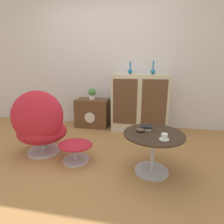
# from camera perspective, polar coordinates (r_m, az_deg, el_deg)

# --- Properties ---
(ground_plane) EXTENTS (12.00, 12.00, 0.00)m
(ground_plane) POSITION_cam_1_polar(r_m,az_deg,el_deg) (2.30, -9.81, -16.60)
(ground_plane) COLOR #A87542
(wall_back) EXTENTS (6.40, 0.06, 2.60)m
(wall_back) POSITION_cam_1_polar(r_m,az_deg,el_deg) (3.56, -1.21, 16.58)
(wall_back) COLOR silver
(wall_back) RESTS_ON ground_plane
(sideboard) EXTENTS (1.00, 0.46, 1.05)m
(sideboard) POSITION_cam_1_polar(r_m,az_deg,el_deg) (3.29, 8.98, 2.99)
(sideboard) COLOR beige
(sideboard) RESTS_ON ground_plane
(tv_console) EXTENTS (0.64, 0.39, 0.56)m
(tv_console) POSITION_cam_1_polar(r_m,az_deg,el_deg) (3.53, -6.36, -0.27)
(tv_console) COLOR brown
(tv_console) RESTS_ON ground_plane
(egg_chair) EXTENTS (0.80, 0.75, 0.92)m
(egg_chair) POSITION_cam_1_polar(r_m,az_deg,el_deg) (2.54, -22.46, -3.88)
(egg_chair) COLOR #B7B7BC
(egg_chair) RESTS_ON ground_plane
(ottoman) EXTENTS (0.44, 0.37, 0.26)m
(ottoman) POSITION_cam_1_polar(r_m,az_deg,el_deg) (2.32, -11.85, -11.12)
(ottoman) COLOR #B7B7BC
(ottoman) RESTS_ON ground_plane
(coffee_table) EXTENTS (0.66, 0.66, 0.48)m
(coffee_table) POSITION_cam_1_polar(r_m,az_deg,el_deg) (2.04, 13.24, -10.43)
(coffee_table) COLOR #B7B7BC
(coffee_table) RESTS_ON ground_plane
(vase_leftmost) EXTENTS (0.09, 0.09, 0.22)m
(vase_leftmost) POSITION_cam_1_polar(r_m,az_deg,el_deg) (3.24, 5.94, 13.24)
(vase_leftmost) COLOR #196699
(vase_leftmost) RESTS_ON sideboard
(vase_inner_left) EXTENTS (0.08, 0.08, 0.23)m
(vase_inner_left) POSITION_cam_1_polar(r_m,az_deg,el_deg) (3.23, 13.23, 12.96)
(vase_inner_left) COLOR #196699
(vase_inner_left) RESTS_ON sideboard
(potted_plant) EXTENTS (0.15, 0.15, 0.22)m
(potted_plant) POSITION_cam_1_polar(r_m,az_deg,el_deg) (3.45, -6.56, 6.12)
(potted_plant) COLOR silver
(potted_plant) RESTS_ON tv_console
(teacup) EXTENTS (0.10, 0.10, 0.06)m
(teacup) POSITION_cam_1_polar(r_m,az_deg,el_deg) (1.84, 16.73, -7.85)
(teacup) COLOR white
(teacup) RESTS_ON coffee_table
(book_stack) EXTENTS (0.15, 0.09, 0.05)m
(book_stack) POSITION_cam_1_polar(r_m,az_deg,el_deg) (2.06, 10.84, -5.07)
(book_stack) COLOR beige
(book_stack) RESTS_ON coffee_table
(bowl) EXTENTS (0.10, 0.10, 0.04)m
(bowl) POSITION_cam_1_polar(r_m,az_deg,el_deg) (2.00, 9.27, -5.72)
(bowl) COLOR #4C3828
(bowl) RESTS_ON coffee_table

